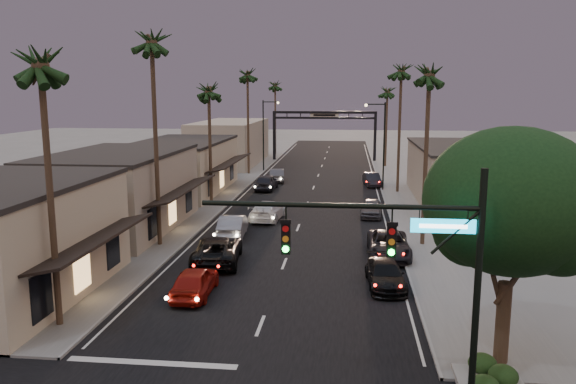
% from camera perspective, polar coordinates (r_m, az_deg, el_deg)
% --- Properties ---
extents(ground, '(200.00, 200.00, 0.00)m').
position_cam_1_polar(ground, '(53.68, 2.20, -0.62)').
color(ground, slate).
rests_on(ground, ground).
extents(road, '(14.00, 120.00, 0.02)m').
position_cam_1_polar(road, '(58.59, 2.55, 0.28)').
color(road, black).
rests_on(road, ground).
extents(sidewalk_left, '(5.00, 92.00, 0.12)m').
position_cam_1_polar(sidewalk_left, '(66.69, -5.23, 1.50)').
color(sidewalk_left, slate).
rests_on(sidewalk_left, ground).
extents(sidewalk_right, '(5.00, 92.00, 0.12)m').
position_cam_1_polar(sidewalk_right, '(65.64, 11.26, 1.20)').
color(sidewalk_right, slate).
rests_on(sidewalk_right, ground).
extents(storefront_near, '(8.00, 12.00, 5.50)m').
position_cam_1_polar(storefront_near, '(30.60, -27.12, -4.68)').
color(storefront_near, beige).
rests_on(storefront_near, ground).
extents(storefront_mid, '(8.00, 14.00, 5.50)m').
position_cam_1_polar(storefront_mid, '(42.68, -16.87, -0.09)').
color(storefront_mid, gray).
rests_on(storefront_mid, ground).
extents(storefront_far, '(8.00, 16.00, 5.00)m').
position_cam_1_polar(storefront_far, '(57.60, -10.66, 2.46)').
color(storefront_far, beige).
rests_on(storefront_far, ground).
extents(storefront_dist, '(8.00, 20.00, 6.00)m').
position_cam_1_polar(storefront_dist, '(79.70, -5.89, 5.01)').
color(storefront_dist, gray).
rests_on(storefront_dist, ground).
extents(building_right, '(8.00, 18.00, 5.00)m').
position_cam_1_polar(building_right, '(54.14, 17.17, 1.70)').
color(building_right, gray).
rests_on(building_right, ground).
extents(traffic_signal, '(8.51, 0.22, 7.80)m').
position_cam_1_polar(traffic_signal, '(17.44, 12.68, -6.42)').
color(traffic_signal, black).
rests_on(traffic_signal, ground).
extents(corner_tree, '(6.20, 6.20, 8.80)m').
position_cam_1_polar(corner_tree, '(21.27, 21.94, -1.45)').
color(corner_tree, '#38281C').
rests_on(corner_tree, ground).
extents(arch, '(15.20, 0.40, 7.27)m').
position_cam_1_polar(arch, '(82.82, 3.71, 6.99)').
color(arch, black).
rests_on(arch, ground).
extents(streetlight_right, '(2.13, 0.30, 9.00)m').
position_cam_1_polar(streetlight_right, '(57.90, 9.47, 5.35)').
color(streetlight_right, black).
rests_on(streetlight_right, ground).
extents(streetlight_left, '(2.13, 0.30, 9.00)m').
position_cam_1_polar(streetlight_left, '(71.56, -2.31, 6.36)').
color(streetlight_left, black).
rests_on(streetlight_left, ground).
extents(palm_la, '(3.20, 3.20, 13.20)m').
position_cam_1_polar(palm_la, '(24.91, -23.92, 12.65)').
color(palm_la, '#38281C').
rests_on(palm_la, ground).
extents(palm_lb, '(3.20, 3.20, 15.20)m').
position_cam_1_polar(palm_lb, '(36.90, -13.71, 15.13)').
color(palm_lb, '#38281C').
rests_on(palm_lb, ground).
extents(palm_lc, '(3.20, 3.20, 12.20)m').
position_cam_1_polar(palm_lc, '(50.15, -8.07, 10.56)').
color(palm_lc, '#38281C').
rests_on(palm_lc, ground).
extents(palm_ld, '(3.20, 3.20, 14.20)m').
position_cam_1_polar(palm_ld, '(68.77, -4.14, 12.10)').
color(palm_ld, '#38281C').
rests_on(palm_ld, ground).
extents(palm_ra, '(3.20, 3.20, 13.20)m').
position_cam_1_polar(palm_ra, '(36.98, 14.20, 12.07)').
color(palm_ra, '#38281C').
rests_on(palm_ra, ground).
extents(palm_rb, '(3.20, 3.20, 14.20)m').
position_cam_1_polar(palm_rb, '(56.89, 11.46, 12.35)').
color(palm_rb, '#38281C').
rests_on(palm_rb, ground).
extents(palm_rc, '(3.20, 3.20, 12.20)m').
position_cam_1_polar(palm_rc, '(76.78, 10.08, 10.30)').
color(palm_rc, '#38281C').
rests_on(palm_rc, ground).
extents(palm_far, '(3.20, 3.20, 13.20)m').
position_cam_1_polar(palm_far, '(91.42, -1.32, 11.00)').
color(palm_far, '#38281C').
rests_on(palm_far, ground).
extents(oncoming_red, '(1.82, 4.37, 1.48)m').
position_cam_1_polar(oncoming_red, '(28.49, -9.46, -8.95)').
color(oncoming_red, maroon).
rests_on(oncoming_red, ground).
extents(oncoming_pickup, '(3.23, 5.94, 1.58)m').
position_cam_1_polar(oncoming_pickup, '(33.59, -7.18, -5.85)').
color(oncoming_pickup, black).
rests_on(oncoming_pickup, ground).
extents(oncoming_silver, '(2.03, 4.91, 1.58)m').
position_cam_1_polar(oncoming_silver, '(39.42, -5.62, -3.42)').
color(oncoming_silver, gray).
rests_on(oncoming_silver, ground).
extents(oncoming_white, '(2.68, 5.45, 1.53)m').
position_cam_1_polar(oncoming_white, '(44.43, -2.05, -1.88)').
color(oncoming_white, silver).
rests_on(oncoming_white, ground).
extents(oncoming_dgrey, '(2.17, 4.86, 1.62)m').
position_cam_1_polar(oncoming_dgrey, '(57.99, -2.23, 0.99)').
color(oncoming_dgrey, black).
rests_on(oncoming_dgrey, ground).
extents(oncoming_grey_far, '(2.15, 4.72, 1.50)m').
position_cam_1_polar(oncoming_grey_far, '(63.33, -1.14, 1.71)').
color(oncoming_grey_far, '#4A4A4F').
rests_on(oncoming_grey_far, ground).
extents(curbside_near, '(2.51, 5.43, 1.51)m').
position_cam_1_polar(curbside_near, '(35.08, 10.18, -5.30)').
color(curbside_near, black).
rests_on(curbside_near, ground).
extents(curbside_black, '(2.15, 4.68, 1.32)m').
position_cam_1_polar(curbside_black, '(29.81, 9.85, -8.25)').
color(curbside_black, black).
rests_on(curbside_black, ground).
extents(curbside_grey, '(1.99, 4.27, 1.42)m').
position_cam_1_polar(curbside_grey, '(46.05, 8.49, -1.63)').
color(curbside_grey, '#48484D').
rests_on(curbside_grey, ground).
extents(curbside_far, '(2.03, 4.44, 1.41)m').
position_cam_1_polar(curbside_far, '(61.12, 8.53, 1.25)').
color(curbside_far, black).
rests_on(curbside_far, ground).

